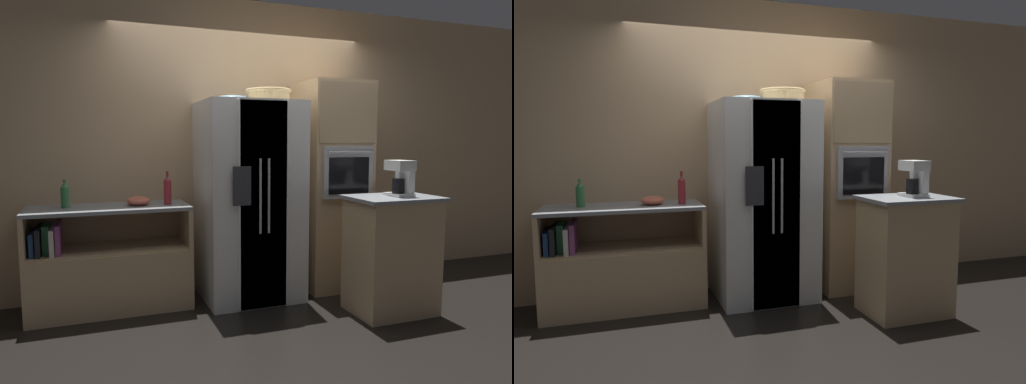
% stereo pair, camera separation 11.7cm
% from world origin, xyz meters
% --- Properties ---
extents(ground_plane, '(20.00, 20.00, 0.00)m').
position_xyz_m(ground_plane, '(0.00, 0.00, 0.00)').
color(ground_plane, black).
extents(wall_back, '(12.00, 0.06, 2.80)m').
position_xyz_m(wall_back, '(0.00, 0.49, 1.40)').
color(wall_back, tan).
rests_on(wall_back, ground_plane).
extents(counter_left, '(1.33, 0.57, 0.89)m').
position_xyz_m(counter_left, '(-1.32, 0.17, 0.32)').
color(counter_left, tan).
rests_on(counter_left, ground_plane).
extents(refrigerator, '(0.87, 0.81, 1.80)m').
position_xyz_m(refrigerator, '(-0.08, 0.07, 0.90)').
color(refrigerator, white).
rests_on(refrigerator, ground_plane).
extents(wall_oven, '(0.62, 0.73, 2.01)m').
position_xyz_m(wall_oven, '(0.79, 0.12, 1.01)').
color(wall_oven, tan).
rests_on(wall_oven, ground_plane).
extents(island_counter, '(0.72, 0.53, 0.99)m').
position_xyz_m(island_counter, '(0.92, -0.72, 0.50)').
color(island_counter, tan).
rests_on(island_counter, ground_plane).
extents(wicker_basket, '(0.41, 0.41, 0.11)m').
position_xyz_m(wicker_basket, '(0.10, 0.03, 1.86)').
color(wicker_basket, tan).
rests_on(wicker_basket, refrigerator).
extents(fruit_bowl, '(0.31, 0.31, 0.06)m').
position_xyz_m(fruit_bowl, '(-0.20, 0.15, 1.83)').
color(fruit_bowl, '#668C99').
rests_on(fruit_bowl, refrigerator).
extents(bottle_tall, '(0.07, 0.07, 0.29)m').
position_xyz_m(bottle_tall, '(-0.81, 0.14, 1.02)').
color(bottle_tall, maroon).
rests_on(bottle_tall, counter_left).
extents(bottle_short, '(0.07, 0.07, 0.24)m').
position_xyz_m(bottle_short, '(-1.64, 0.21, 1.00)').
color(bottle_short, '#33723F').
rests_on(bottle_short, counter_left).
extents(mixing_bowl, '(0.20, 0.20, 0.08)m').
position_xyz_m(mixing_bowl, '(-1.06, 0.17, 0.93)').
color(mixing_bowl, '#DB664C').
rests_on(mixing_bowl, counter_left).
extents(coffee_maker, '(0.16, 0.22, 0.30)m').
position_xyz_m(coffee_maker, '(1.00, -0.72, 1.15)').
color(coffee_maker, white).
rests_on(coffee_maker, island_counter).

